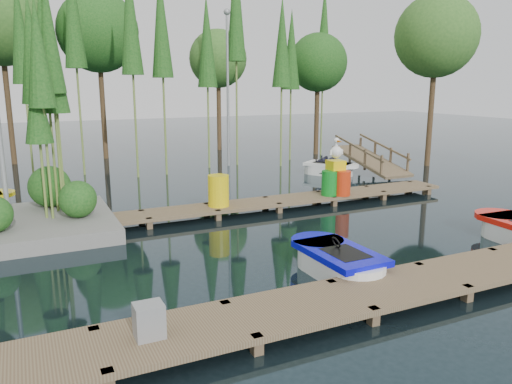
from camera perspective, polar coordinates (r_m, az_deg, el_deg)
name	(u,v)px	position (r m, az deg, el deg)	size (l,w,h in m)	color
ground_plane	(247,239)	(12.91, -1.06, -5.41)	(90.00, 90.00, 0.00)	#1A2A30
near_dock	(351,297)	(9.17, 10.82, -11.70)	(18.00, 1.50, 0.50)	brown
far_dock	(243,205)	(15.43, -1.50, -1.55)	(15.00, 1.20, 0.50)	brown
tree_screen	(92,27)	(22.12, -18.26, 17.43)	(34.42, 18.53, 10.31)	#47331E
lamp_rear	(228,76)	(23.98, -3.26, 13.12)	(0.30, 0.30, 7.25)	gray
ramp	(371,160)	(22.85, 12.96, 3.62)	(1.50, 3.94, 1.49)	brown
boat_blue	(338,263)	(10.70, 9.34, -7.97)	(1.22, 2.61, 0.87)	white
boat_white_far	(329,169)	(22.09, 8.36, 2.66)	(2.28, 2.69, 1.17)	white
utility_cabinet	(149,321)	(7.65, -12.13, -14.17)	(0.42, 0.36, 0.52)	gray
yellow_barrel	(218,191)	(15.01, -4.31, 0.16)	(0.63, 0.63, 0.95)	yellow
drum_cluster	(337,178)	(16.78, 9.22, 1.61)	(1.09, 1.00, 1.89)	#0D7B1D
seagull_post	(326,178)	(16.71, 7.97, 1.61)	(0.51, 0.28, 0.82)	gray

